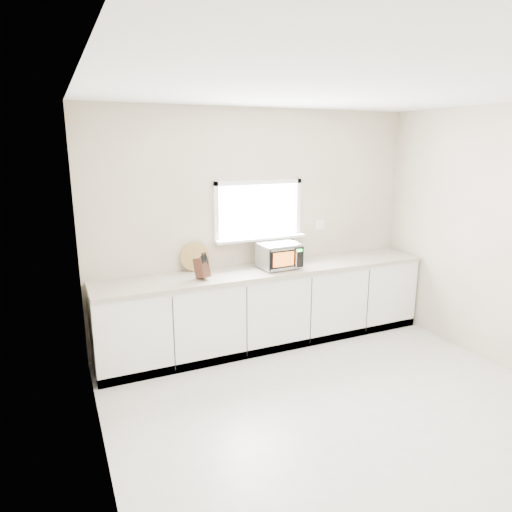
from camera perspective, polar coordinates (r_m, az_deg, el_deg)
ground at (r=4.26m, az=12.11°, el=-19.24°), size 4.00×4.00×0.00m
back_wall at (r=5.38m, az=0.23°, el=3.79°), size 4.00×0.17×2.70m
cabinets at (r=5.36m, az=1.54°, el=-6.48°), size 3.92×0.60×0.88m
countertop at (r=5.21m, az=1.62°, el=-1.77°), size 3.92×0.64×0.04m
microwave at (r=5.19m, az=2.94°, el=0.10°), size 0.46×0.38×0.29m
knife_block at (r=4.80m, az=-6.78°, el=-1.42°), size 0.15×0.22×0.29m
cutting_board at (r=5.11m, az=-7.68°, el=-0.09°), size 0.33×0.08×0.32m
coffee_grinder at (r=5.31m, az=3.14°, el=-0.11°), size 0.13×0.13×0.21m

